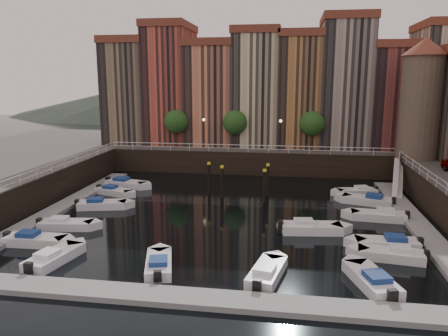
% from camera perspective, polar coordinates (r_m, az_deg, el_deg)
% --- Properties ---
extents(ground, '(200.00, 200.00, 0.00)m').
position_cam_1_polar(ground, '(41.17, 0.89, -5.73)').
color(ground, black).
rests_on(ground, ground).
extents(quay_far, '(80.00, 20.00, 3.00)m').
position_cam_1_polar(quay_far, '(66.04, 4.02, 2.17)').
color(quay_far, black).
rests_on(quay_far, ground).
extents(dock_left, '(2.00, 28.00, 0.35)m').
position_cam_1_polar(dock_left, '(45.29, -20.11, -4.61)').
color(dock_left, gray).
rests_on(dock_left, ground).
extents(dock_right, '(2.00, 28.00, 0.35)m').
position_cam_1_polar(dock_right, '(41.25, 23.72, -6.45)').
color(dock_right, gray).
rests_on(dock_right, ground).
extents(dock_near, '(30.00, 2.00, 0.35)m').
position_cam_1_polar(dock_near, '(25.61, -4.61, -16.58)').
color(dock_near, gray).
rests_on(dock_near, ground).
extents(mountains, '(145.00, 100.00, 18.00)m').
position_cam_1_polar(mountains, '(149.05, 7.52, 9.80)').
color(mountains, '#2D382D').
rests_on(mountains, ground).
extents(far_terrace, '(48.70, 10.30, 17.50)m').
position_cam_1_polar(far_terrace, '(62.49, 7.02, 10.30)').
color(far_terrace, '#7C694F').
rests_on(far_terrace, quay_far).
extents(corner_tower, '(5.20, 5.20, 13.80)m').
position_cam_1_polar(corner_tower, '(55.43, 24.37, 8.43)').
color(corner_tower, '#6B5B4C').
rests_on(corner_tower, quay_right).
extents(promenade_trees, '(21.20, 3.20, 5.20)m').
position_cam_1_polar(promenade_trees, '(57.81, 2.10, 5.94)').
color(promenade_trees, black).
rests_on(promenade_trees, quay_far).
extents(street_lamps, '(10.36, 0.36, 4.18)m').
position_cam_1_polar(street_lamps, '(56.86, 2.31, 5.15)').
color(street_lamps, black).
rests_on(street_lamps, quay_far).
extents(railings, '(36.08, 34.04, 0.52)m').
position_cam_1_polar(railings, '(44.96, 1.77, 0.72)').
color(railings, white).
rests_on(railings, ground).
extents(gangway, '(2.78, 8.32, 3.73)m').
position_cam_1_polar(gangway, '(51.37, 21.79, -0.87)').
color(gangway, white).
rests_on(gangway, ground).
extents(mooring_pilings, '(6.67, 3.28, 3.78)m').
position_cam_1_polar(mooring_pilings, '(45.63, 2.16, -1.87)').
color(mooring_pilings, black).
rests_on(mooring_pilings, ground).
extents(boat_left_0, '(4.80, 1.87, 1.10)m').
position_cam_1_polar(boat_left_0, '(36.15, -23.48, -8.60)').
color(boat_left_0, white).
rests_on(boat_left_0, ground).
extents(boat_left_1, '(4.73, 2.27, 1.06)m').
position_cam_1_polar(boat_left_1, '(38.91, -20.04, -6.94)').
color(boat_left_1, white).
rests_on(boat_left_1, ground).
extents(boat_left_2, '(4.92, 2.75, 1.10)m').
position_cam_1_polar(boat_left_2, '(43.80, -15.78, -4.61)').
color(boat_left_2, white).
rests_on(boat_left_2, ground).
extents(boat_left_3, '(4.57, 2.91, 1.03)m').
position_cam_1_polar(boat_left_3, '(48.64, -14.23, -2.95)').
color(boat_left_3, white).
rests_on(boat_left_3, ground).
extents(boat_left_4, '(5.26, 2.89, 1.18)m').
position_cam_1_polar(boat_left_4, '(51.62, -12.75, -1.99)').
color(boat_left_4, white).
rests_on(boat_left_4, ground).
extents(boat_right_0, '(4.73, 2.25, 1.06)m').
position_cam_1_polar(boat_right_0, '(32.79, 21.15, -10.50)').
color(boat_right_0, white).
rests_on(boat_right_0, ground).
extents(boat_right_1, '(4.80, 1.86, 1.10)m').
position_cam_1_polar(boat_right_1, '(34.71, 20.67, -9.21)').
color(boat_right_1, white).
rests_on(boat_right_1, ground).
extents(boat_right_2, '(4.97, 2.12, 1.13)m').
position_cam_1_polar(boat_right_2, '(41.14, 19.66, -5.89)').
color(boat_right_2, white).
rests_on(boat_right_2, ground).
extents(boat_right_3, '(5.18, 3.18, 1.16)m').
position_cam_1_polar(boat_right_3, '(45.83, 18.36, -4.02)').
color(boat_right_3, white).
rests_on(boat_right_3, ground).
extents(boat_right_4, '(4.55, 2.62, 1.02)m').
position_cam_1_polar(boat_right_4, '(49.15, 17.04, -2.96)').
color(boat_right_4, white).
rests_on(boat_right_4, ground).
extents(boat_near_0, '(2.56, 4.89, 1.10)m').
position_cam_1_polar(boat_near_0, '(32.30, -21.38, -10.83)').
color(boat_near_0, white).
rests_on(boat_near_0, ground).
extents(boat_near_1, '(2.73, 4.66, 1.04)m').
position_cam_1_polar(boat_near_1, '(29.48, -8.52, -12.35)').
color(boat_near_1, white).
rests_on(boat_near_1, ground).
extents(boat_near_2, '(2.52, 4.77, 1.07)m').
position_cam_1_polar(boat_near_2, '(28.15, 5.58, -13.46)').
color(boat_near_2, white).
rests_on(boat_near_2, ground).
extents(boat_near_3, '(3.08, 5.05, 1.13)m').
position_cam_1_polar(boat_near_3, '(28.45, 18.80, -13.72)').
color(boat_near_3, white).
rests_on(boat_near_3, ground).
extents(boat_extra_544, '(5.19, 2.41, 1.17)m').
position_cam_1_polar(boat_extra_544, '(36.36, 11.16, -7.68)').
color(boat_extra_544, white).
rests_on(boat_extra_544, ground).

